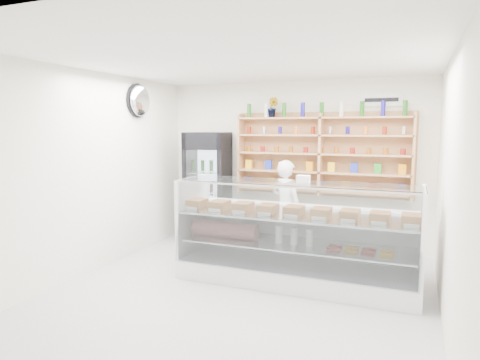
% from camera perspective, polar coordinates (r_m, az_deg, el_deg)
% --- Properties ---
extents(room, '(5.00, 5.00, 5.00)m').
position_cam_1_polar(room, '(5.00, -0.38, -0.14)').
color(room, '#B1B2B6').
rests_on(room, ground).
extents(display_counter, '(3.07, 0.92, 1.34)m').
position_cam_1_polar(display_counter, '(5.70, 7.38, -9.98)').
color(display_counter, white).
rests_on(display_counter, floor).
extents(shop_worker, '(0.65, 0.55, 1.52)m').
position_cam_1_polar(shop_worker, '(6.91, 6.16, -3.60)').
color(shop_worker, white).
rests_on(shop_worker, floor).
extents(drinks_cooler, '(0.79, 0.77, 1.94)m').
position_cam_1_polar(drinks_cooler, '(7.51, -4.30, -1.04)').
color(drinks_cooler, black).
rests_on(drinks_cooler, floor).
extents(wall_shelving, '(2.84, 0.28, 1.33)m').
position_cam_1_polar(wall_shelving, '(7.08, 10.72, 3.40)').
color(wall_shelving, tan).
rests_on(wall_shelving, back_wall).
extents(potted_plant, '(0.20, 0.18, 0.33)m').
position_cam_1_polar(potted_plant, '(7.28, 4.39, 9.62)').
color(potted_plant, '#1E6626').
rests_on(potted_plant, wall_shelving).
extents(security_mirror, '(0.15, 0.50, 0.50)m').
position_cam_1_polar(security_mirror, '(7.09, -13.16, 10.27)').
color(security_mirror, silver).
rests_on(security_mirror, left_wall).
extents(wall_sign, '(0.62, 0.03, 0.20)m').
position_cam_1_polar(wall_sign, '(7.09, 18.35, 10.10)').
color(wall_sign, white).
rests_on(wall_sign, back_wall).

